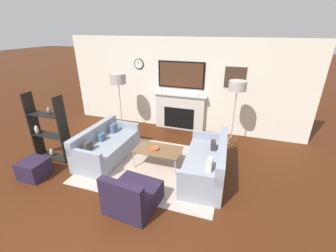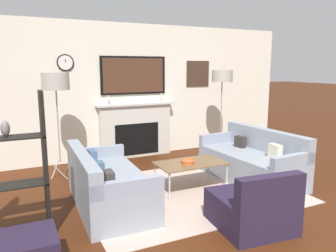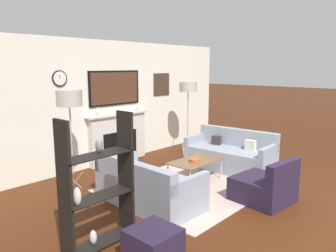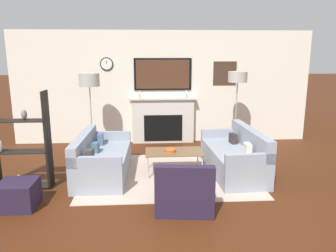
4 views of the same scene
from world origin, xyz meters
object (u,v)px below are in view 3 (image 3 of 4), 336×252
at_px(coffee_table, 195,162).
at_px(floor_lamp_left, 69,99).
at_px(couch_left, 147,187).
at_px(floor_lamp_right, 188,88).
at_px(ottoman, 153,246).
at_px(decorative_bowl, 195,160).
at_px(shelf_unit, 97,187).
at_px(couch_right, 231,156).
at_px(armchair, 265,187).

xyz_separation_m(coffee_table, floor_lamp_left, (-1.71, 1.42, 1.20)).
distance_m(couch_left, coffee_table, 1.32).
xyz_separation_m(floor_lamp_right, ottoman, (-3.85, -2.64, -1.44)).
relative_size(decorative_bowl, ottoman, 0.40).
height_order(floor_lamp_right, ottoman, floor_lamp_right).
xyz_separation_m(decorative_bowl, floor_lamp_left, (-1.64, 1.45, 1.14)).
xyz_separation_m(floor_lamp_right, shelf_unit, (-4.05, -1.90, -0.89)).
xyz_separation_m(decorative_bowl, ottoman, (-2.27, -1.19, -0.26)).
xyz_separation_m(couch_right, ottoman, (-3.46, -1.16, -0.10)).
xyz_separation_m(shelf_unit, ottoman, (0.19, -0.74, -0.55)).
relative_size(floor_lamp_left, floor_lamp_right, 0.99).
relative_size(decorative_bowl, shelf_unit, 0.13).
bearing_deg(couch_right, floor_lamp_left, 152.33).
bearing_deg(shelf_unit, armchair, -19.14).
distance_m(floor_lamp_left, ottoman, 3.06).
distance_m(couch_right, shelf_unit, 3.71).
distance_m(coffee_table, floor_lamp_left, 2.52).
height_order(decorative_bowl, floor_lamp_right, floor_lamp_right).
relative_size(armchair, ottoman, 1.77).
bearing_deg(armchair, coffee_table, 91.55).
bearing_deg(couch_left, couch_right, 0.01).
bearing_deg(armchair, couch_left, 135.86).
distance_m(floor_lamp_left, floor_lamp_right, 3.22).
height_order(coffee_table, ottoman, coffee_table).
relative_size(couch_right, armchair, 2.03).
relative_size(coffee_table, decorative_bowl, 5.08).
bearing_deg(floor_lamp_left, coffee_table, -39.64).
relative_size(couch_right, decorative_bowl, 8.95).
height_order(floor_lamp_left, shelf_unit, floor_lamp_left).
relative_size(coffee_table, floor_lamp_right, 0.58).
relative_size(floor_lamp_right, shelf_unit, 1.11).
height_order(couch_left, floor_lamp_right, floor_lamp_right).
xyz_separation_m(armchair, coffee_table, (-0.04, 1.38, 0.16)).
xyz_separation_m(armchair, floor_lamp_right, (1.48, 2.80, 1.39)).
xyz_separation_m(couch_left, couch_right, (2.43, 0.00, 0.01)).
bearing_deg(floor_lamp_left, floor_lamp_right, 0.00).
xyz_separation_m(couch_left, decorative_bowl, (1.24, 0.03, 0.17)).
distance_m(floor_lamp_left, shelf_unit, 2.24).
distance_m(armchair, decorative_bowl, 1.36).
bearing_deg(decorative_bowl, armchair, -85.36).
bearing_deg(couch_right, armchair, -129.57).
height_order(coffee_table, decorative_bowl, decorative_bowl).
distance_m(decorative_bowl, floor_lamp_left, 2.47).
height_order(couch_left, decorative_bowl, couch_left).
distance_m(coffee_table, shelf_unit, 2.60).
distance_m(floor_lamp_right, ottoman, 4.89).
distance_m(armchair, shelf_unit, 2.77).
distance_m(decorative_bowl, ottoman, 2.58).
relative_size(couch_left, decorative_bowl, 8.50).
bearing_deg(floor_lamp_left, couch_right, -27.67).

